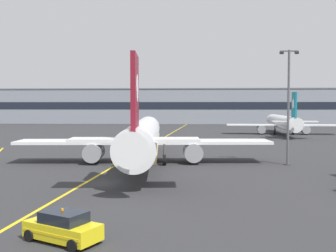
% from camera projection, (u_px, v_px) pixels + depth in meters
% --- Properties ---
extents(ground_plane, '(400.00, 400.00, 0.00)m').
position_uv_depth(ground_plane, '(106.00, 183.00, 37.41)').
color(ground_plane, '#2D2D30').
extents(taxiway_centreline, '(12.42, 179.61, 0.01)m').
position_uv_depth(taxiway_centreline, '(144.00, 149.00, 67.32)').
color(taxiway_centreline, yellow).
rests_on(taxiway_centreline, ground).
extents(airliner_foreground, '(32.27, 41.53, 11.65)m').
position_uv_depth(airliner_foreground, '(144.00, 136.00, 50.48)').
color(airliner_foreground, white).
rests_on(airliner_foreground, ground).
extents(airliner_background, '(28.19, 36.34, 10.20)m').
position_uv_depth(airliner_background, '(283.00, 123.00, 101.31)').
color(airliner_background, white).
rests_on(airliner_background, ground).
extents(apron_lamp_post, '(2.24, 0.90, 13.97)m').
position_uv_depth(apron_lamp_post, '(288.00, 105.00, 48.86)').
color(apron_lamp_post, '#515156').
rests_on(apron_lamp_post, ground).
extents(service_car_nearest, '(4.56, 3.49, 1.79)m').
position_uv_depth(service_car_nearest, '(63.00, 227.00, 21.39)').
color(service_car_nearest, yellow).
rests_on(service_car_nearest, ground).
extents(terminal_building, '(160.60, 12.40, 14.06)m').
position_uv_depth(terminal_building, '(162.00, 106.00, 163.24)').
color(terminal_building, gray).
rests_on(terminal_building, ground).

